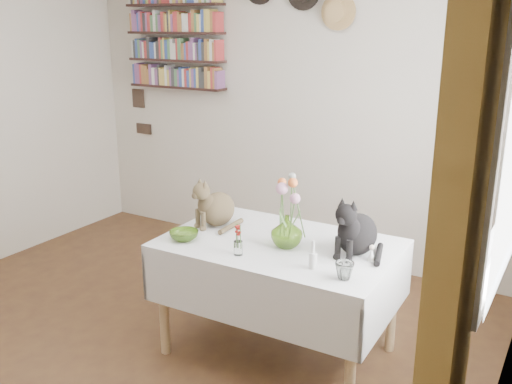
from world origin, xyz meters
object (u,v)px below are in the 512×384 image
Objects in this scene: black_cat at (358,223)px; flower_vase at (287,231)px; dining_table at (279,270)px; tabby_cat at (218,200)px; bookshelf_unit at (175,37)px.

black_cat is 0.41m from flower_vase.
tabby_cat reaches higher than dining_table.
dining_table is 0.29m from flower_vase.
tabby_cat is at bearing -169.35° from black_cat.
flower_vase is (0.55, -0.11, -0.07)m from tabby_cat.
flower_vase is at bearing -152.41° from black_cat.
bookshelf_unit is (-1.93, 1.48, 1.02)m from flower_vase.
black_cat is at bearing -30.50° from bookshelf_unit.
bookshelf_unit is (-1.37, 1.37, 0.95)m from tabby_cat.
tabby_cat is at bearing 168.59° from flower_vase.
black_cat is at bearing 10.49° from dining_table.
bookshelf_unit reaches higher than tabby_cat.
tabby_cat is at bearing -44.87° from bookshelf_unit.
dining_table is 1.38× the size of bookshelf_unit.
bookshelf_unit reaches higher than flower_vase.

